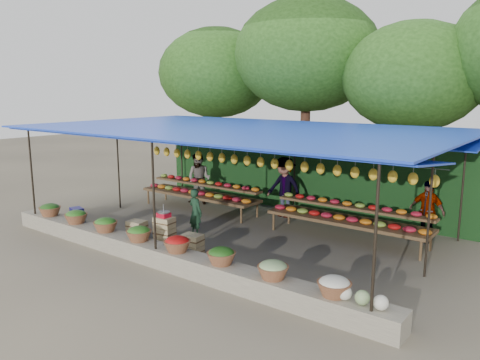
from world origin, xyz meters
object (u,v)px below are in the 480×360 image
Objects in this scene: weighing_scale at (164,214)px; blue_crate_front at (69,221)px; crate_counter at (164,235)px; vendor_seated at (196,212)px; blue_crate_back at (77,212)px.

weighing_scale is 0.63× the size of blue_crate_front.
vendor_seated is at bearing 93.02° from crate_counter.
crate_counter is at bearing 24.13° from blue_crate_front.
blue_crate_front is (-3.48, -0.30, -0.16)m from crate_counter.
vendor_seated is 2.55× the size of blue_crate_front.
vendor_seated reaches higher than crate_counter.
crate_counter is at bearing 180.00° from weighing_scale.
blue_crate_back is at bearing 173.94° from crate_counter.
crate_counter is at bearing 10.37° from blue_crate_back.
vendor_seated is 4.26m from blue_crate_back.
blue_crate_back is at bearing 154.25° from blue_crate_front.
crate_counter is 1.91× the size of vendor_seated.
crate_counter is 0.53m from weighing_scale.
vendor_seated is (-0.08, 1.20, -0.22)m from weighing_scale.
crate_counter is at bearing 105.11° from vendor_seated.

